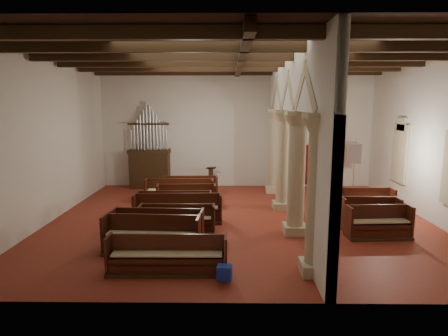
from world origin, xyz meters
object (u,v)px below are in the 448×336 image
processional_banner (354,178)px  nave_pew_0 (167,261)px  pipe_organ (150,162)px  aisle_pew_0 (378,227)px  lectern (211,179)px

processional_banner → nave_pew_0: size_ratio=0.86×
pipe_organ → processional_banner: pipe_organ is taller
processional_banner → aisle_pew_0: (-1.12, -5.94, -0.47)m
nave_pew_0 → aisle_pew_0: size_ratio=1.47×
nave_pew_0 → aisle_pew_0: (6.42, 2.66, 0.04)m
lectern → aisle_pew_0: size_ratio=0.55×
pipe_organ → processional_banner: 10.18m
lectern → pipe_organ: bearing=165.5°
pipe_organ → aisle_pew_0: (8.94, -7.37, -1.01)m
lectern → processional_banner: size_ratio=0.43×
lectern → aisle_pew_0: lectern is taller
pipe_organ → lectern: 3.29m
lectern → processional_banner: bearing=-26.0°
pipe_organ → nave_pew_0: bearing=-75.9°
processional_banner → aisle_pew_0: bearing=-104.2°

